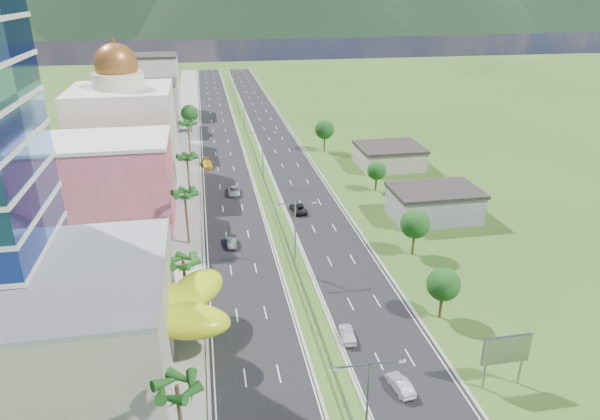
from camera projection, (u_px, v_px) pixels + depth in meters
ground at (308, 308)px, 69.75m from camera, size 500.00×500.00×0.00m
road_left at (220, 136)px, 150.12m from camera, size 11.00×260.00×0.04m
road_right at (273, 133)px, 152.62m from camera, size 11.00×260.00×0.04m
sidewalk_left at (186, 137)px, 148.52m from camera, size 7.00×260.00×0.12m
median_guardrail at (253, 150)px, 134.80m from camera, size 0.10×216.06×0.76m
streetlight_median_a at (367, 403)px, 44.47m from camera, size 6.04×0.25×11.00m
streetlight_median_b at (295, 230)px, 76.21m from camera, size 6.04×0.25×11.00m
streetlight_median_c at (262, 151)px, 112.49m from camera, size 6.04×0.25×11.00m
streetlight_median_d at (244, 107)px, 153.30m from camera, size 6.04×0.25×11.00m
streetlight_median_e at (234, 82)px, 194.11m from camera, size 6.04×0.25×11.00m
mall_podium at (25, 325)px, 56.86m from camera, size 30.00×24.00×11.00m
lime_canopy at (144, 308)px, 60.86m from camera, size 18.00×15.00×7.40m
pink_shophouse at (112, 185)px, 91.21m from camera, size 20.00×15.00×15.00m
domed_building at (125, 130)px, 110.58m from camera, size 20.00×20.00×28.70m
midrise_grey at (142, 119)px, 134.72m from camera, size 16.00×15.00×16.00m
midrise_beige at (149, 107)px, 155.25m from camera, size 16.00×15.00×13.00m
midrise_white at (154, 85)px, 175.14m from camera, size 16.00×15.00×18.00m
billboard at (506, 351)px, 54.55m from camera, size 5.20×0.35×6.20m
shed_near at (434, 205)px, 96.12m from camera, size 15.00×10.00×5.00m
shed_far at (389, 157)px, 123.78m from camera, size 14.00×12.00×4.40m
palm_tree_a at (177, 390)px, 44.12m from camera, size 3.60×3.60×9.10m
palm_tree_b at (183, 263)px, 66.25m from camera, size 3.60×3.60×8.10m
palm_tree_c at (185, 195)px, 83.84m from camera, size 3.60×3.60×9.60m
palm_tree_d at (187, 158)px, 105.07m from camera, size 3.60×3.60×8.60m
palm_tree_e at (188, 125)px, 127.44m from camera, size 3.60×3.60×9.40m
leafy_tree_lfar at (190, 113)px, 151.17m from camera, size 4.90×4.90×8.05m
leafy_tree_ra at (443, 284)px, 66.03m from camera, size 4.20×4.20×6.90m
leafy_tree_rb at (415, 224)px, 81.79m from camera, size 4.55×4.55×7.47m
leafy_tree_rc at (377, 171)px, 108.00m from camera, size 3.85×3.85×6.33m
leafy_tree_rd at (325, 130)px, 134.07m from camera, size 4.90×4.90×8.05m
mountain_ridge at (277, 32)px, 487.85m from camera, size 860.00×140.00×90.00m
car_dark_left at (232, 242)px, 86.19m from camera, size 1.57×4.31×1.41m
car_silver_mid_left at (234, 191)px, 107.58m from camera, size 2.75×5.39×1.46m
car_yellow_far_left at (207, 163)px, 124.03m from camera, size 2.74×5.52×1.54m
car_white_near_right at (348, 333)px, 63.42m from camera, size 2.03×4.32×1.43m
car_silver_right at (400, 384)px, 55.34m from camera, size 2.10×4.35×1.37m
car_dark_far_right at (298, 208)px, 99.18m from camera, size 2.85×5.43×1.46m
motorcycle at (210, 266)px, 78.88m from camera, size 0.64×1.92×1.22m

